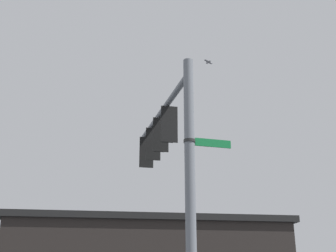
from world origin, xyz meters
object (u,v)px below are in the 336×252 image
Objects in this scene: traffic_light_mid_outer at (152,145)px; traffic_light_arm_end at (146,153)px; street_name_sign at (201,142)px; traffic_light_mid_inner at (160,136)px; traffic_light_nearest_pole at (168,126)px; bird_flying at (208,62)px.

traffic_light_mid_outer is 1.10m from traffic_light_arm_end.
traffic_light_mid_inner is at bearing 98.66° from street_name_sign.
street_name_sign is (0.44, -2.16, -1.20)m from traffic_light_nearest_pole.
traffic_light_mid_inner is 0.97× the size of street_name_sign.
traffic_light_nearest_pole and traffic_light_mid_outer have the same top height.
traffic_light_mid_outer is at bearing -86.85° from traffic_light_arm_end.
traffic_light_mid_outer is at bearing 93.15° from traffic_light_nearest_pole.
bird_flying is at bearing -24.17° from traffic_light_mid_inner.
traffic_light_mid_inner and traffic_light_mid_outer have the same top height.
street_name_sign is at bearing -82.72° from traffic_light_mid_outer.
traffic_light_arm_end is 3.92× the size of bird_flying.
street_name_sign is at bearing -83.54° from traffic_light_arm_end.
street_name_sign is (0.50, -3.26, -1.20)m from traffic_light_mid_inner.
traffic_light_nearest_pole is 3.30m from traffic_light_arm_end.
traffic_light_arm_end is at bearing 120.75° from bird_flying.
bird_flying is (1.56, 0.37, 2.67)m from traffic_light_nearest_pole.
traffic_light_nearest_pole is at bearing 101.41° from street_name_sign.
traffic_light_arm_end reaches higher than street_name_sign.
traffic_light_mid_outer is (-0.06, 1.10, 0.00)m from traffic_light_mid_inner.
traffic_light_nearest_pole is 3.11m from bird_flying.
traffic_light_mid_inner is at bearing -86.85° from traffic_light_mid_outer.
traffic_light_mid_inner is 3.51m from street_name_sign.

